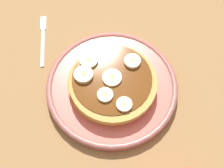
% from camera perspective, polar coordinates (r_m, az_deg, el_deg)
% --- Properties ---
extents(ground_plane, '(1.40, 1.40, 0.03)m').
position_cam_1_polar(ground_plane, '(0.60, 0.00, -1.63)').
color(ground_plane, olive).
extents(plate, '(0.25, 0.25, 0.02)m').
position_cam_1_polar(plate, '(0.57, 0.00, -0.48)').
color(plate, '#CC594C').
rests_on(plate, ground_plane).
extents(pancake_stack, '(0.17, 0.17, 0.03)m').
position_cam_1_polar(pancake_stack, '(0.56, 0.09, 0.26)').
color(pancake_stack, '#BE7A31').
rests_on(pancake_stack, plate).
extents(banana_slice_0, '(0.04, 0.04, 0.01)m').
position_cam_1_polar(banana_slice_0, '(0.55, -0.15, 1.50)').
color(banana_slice_0, '#F4E8B6').
rests_on(banana_slice_0, pancake_stack).
extents(banana_slice_1, '(0.03, 0.03, 0.01)m').
position_cam_1_polar(banana_slice_1, '(0.53, -1.31, -2.10)').
color(banana_slice_1, '#F8EFC5').
rests_on(banana_slice_1, pancake_stack).
extents(banana_slice_2, '(0.03, 0.03, 0.01)m').
position_cam_1_polar(banana_slice_2, '(0.52, 2.50, -3.82)').
color(banana_slice_2, beige).
rests_on(banana_slice_2, pancake_stack).
extents(banana_slice_3, '(0.03, 0.03, 0.01)m').
position_cam_1_polar(banana_slice_3, '(0.56, -4.43, 4.49)').
color(banana_slice_3, '#F2EFB9').
rests_on(banana_slice_3, pancake_stack).
extents(banana_slice_4, '(0.03, 0.03, 0.01)m').
position_cam_1_polar(banana_slice_4, '(0.56, 3.87, 4.31)').
color(banana_slice_4, '#F9E6BC').
rests_on(banana_slice_4, pancake_stack).
extents(banana_slice_5, '(0.03, 0.03, 0.01)m').
position_cam_1_polar(banana_slice_5, '(0.55, -5.42, 1.76)').
color(banana_slice_5, '#FCECB4').
rests_on(banana_slice_5, pancake_stack).
extents(fork, '(0.05, 0.13, 0.01)m').
position_cam_1_polar(fork, '(0.66, -12.97, 8.66)').
color(fork, silver).
rests_on(fork, ground_plane).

